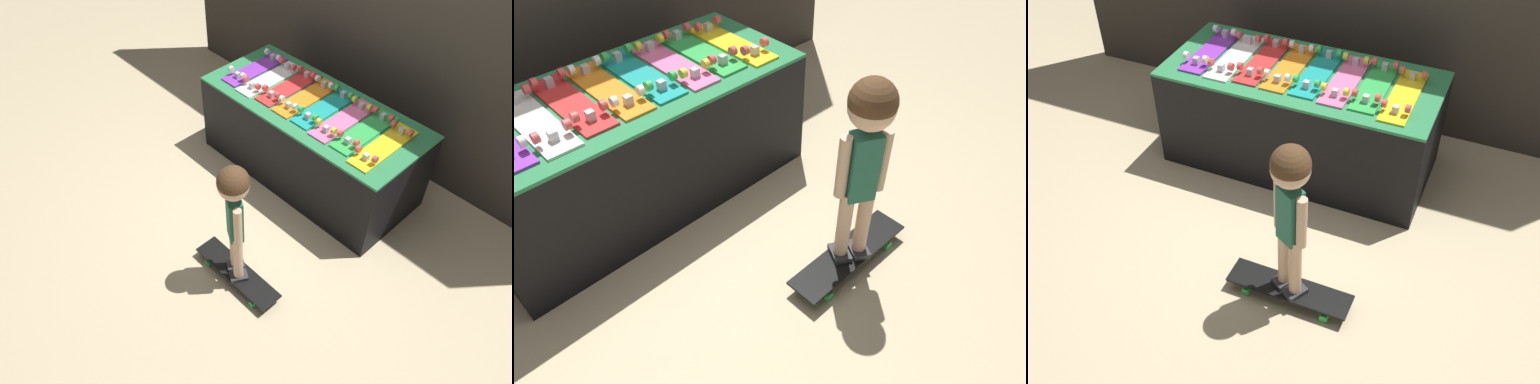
% 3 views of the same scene
% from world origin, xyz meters
% --- Properties ---
extents(ground_plane, '(16.00, 16.00, 0.00)m').
position_xyz_m(ground_plane, '(0.00, 0.00, 0.00)').
color(ground_plane, beige).
extents(display_rack, '(1.90, 0.84, 0.75)m').
position_xyz_m(display_rack, '(0.00, 0.57, 0.38)').
color(display_rack, black).
rests_on(display_rack, ground_plane).
extents(skateboard_purple_on_rack, '(0.18, 0.65, 0.09)m').
position_xyz_m(skateboard_purple_on_rack, '(-0.71, 0.59, 0.77)').
color(skateboard_purple_on_rack, purple).
rests_on(skateboard_purple_on_rack, display_rack).
extents(skateboard_white_on_rack, '(0.18, 0.65, 0.09)m').
position_xyz_m(skateboard_white_on_rack, '(-0.51, 0.57, 0.77)').
color(skateboard_white_on_rack, white).
rests_on(skateboard_white_on_rack, display_rack).
extents(skateboard_red_on_rack, '(0.18, 0.65, 0.09)m').
position_xyz_m(skateboard_red_on_rack, '(-0.30, 0.60, 0.77)').
color(skateboard_red_on_rack, red).
rests_on(skateboard_red_on_rack, display_rack).
extents(skateboard_orange_on_rack, '(0.18, 0.65, 0.09)m').
position_xyz_m(skateboard_orange_on_rack, '(-0.10, 0.59, 0.77)').
color(skateboard_orange_on_rack, orange).
rests_on(skateboard_orange_on_rack, display_rack).
extents(skateboard_teal_on_rack, '(0.18, 0.65, 0.09)m').
position_xyz_m(skateboard_teal_on_rack, '(0.10, 0.60, 0.77)').
color(skateboard_teal_on_rack, teal).
rests_on(skateboard_teal_on_rack, display_rack).
extents(skateboard_pink_on_rack, '(0.18, 0.65, 0.09)m').
position_xyz_m(skateboard_pink_on_rack, '(0.30, 0.58, 0.77)').
color(skateboard_pink_on_rack, pink).
rests_on(skateboard_pink_on_rack, display_rack).
extents(skateboard_green_on_rack, '(0.18, 0.65, 0.09)m').
position_xyz_m(skateboard_green_on_rack, '(0.51, 0.59, 0.77)').
color(skateboard_green_on_rack, green).
rests_on(skateboard_green_on_rack, display_rack).
extents(skateboard_yellow_on_rack, '(0.18, 0.65, 0.09)m').
position_xyz_m(skateboard_yellow_on_rack, '(0.71, 0.55, 0.77)').
color(skateboard_yellow_on_rack, yellow).
rests_on(skateboard_yellow_on_rack, display_rack).
extents(skateboard_on_floor, '(0.75, 0.19, 0.09)m').
position_xyz_m(skateboard_on_floor, '(0.44, -0.68, 0.07)').
color(skateboard_on_floor, black).
rests_on(skateboard_on_floor, ground_plane).
extents(child, '(0.24, 0.21, 1.04)m').
position_xyz_m(child, '(0.44, -0.68, 0.82)').
color(child, '#2D2D33').
rests_on(child, skateboard_on_floor).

